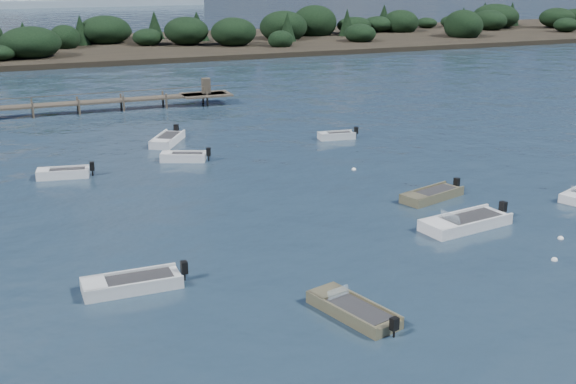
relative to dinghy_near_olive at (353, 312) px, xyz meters
name	(u,v)px	position (x,y,z in m)	size (l,w,h in m)	color
ground	(147,88)	(2.71, 59.94, -0.15)	(400.00, 400.00, 0.00)	#162534
dinghy_near_olive	(353,312)	(0.00, 0.00, 0.00)	(2.78, 4.74, 1.14)	#6A6346
dinghy_extra_b	(432,196)	(11.58, 12.24, 0.01)	(4.83, 2.87, 1.14)	#6A6346
dinghy_mid_grey	(132,286)	(-8.24, 5.97, 0.02)	(4.82, 1.74, 1.22)	silver
tender_far_white	(184,158)	(-0.83, 26.82, 0.03)	(3.76, 2.47, 1.28)	silver
dinghy_extra_a	(168,141)	(-0.76, 32.67, 0.03)	(3.73, 4.83, 1.31)	silver
dinghy_mid_white_a	(465,224)	(10.55, 7.17, 0.03)	(5.87, 2.88, 1.35)	silver
tender_far_grey_b	(337,137)	(12.80, 28.97, 0.02)	(3.46, 1.55, 1.17)	silver
tender_far_grey	(63,175)	(-9.59, 25.62, 0.03)	(3.95, 1.93, 1.25)	silver
buoy_b	(554,260)	(11.99, 1.57, -0.15)	(0.32, 0.32, 0.32)	white
buoy_c	(172,272)	(-6.15, 7.13, -0.15)	(0.32, 0.32, 0.32)	white
buoy_e	(179,153)	(-0.66, 29.16, -0.15)	(0.32, 0.32, 0.32)	white
buoy_extra_a	(561,239)	(14.34, 3.81, -0.15)	(0.32, 0.32, 0.32)	white
buoy_extra_b	(354,170)	(9.96, 19.97, -0.15)	(0.32, 0.32, 0.32)	white
far_headland	(243,33)	(27.71, 99.94, 1.82)	(190.00, 40.00, 5.80)	black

